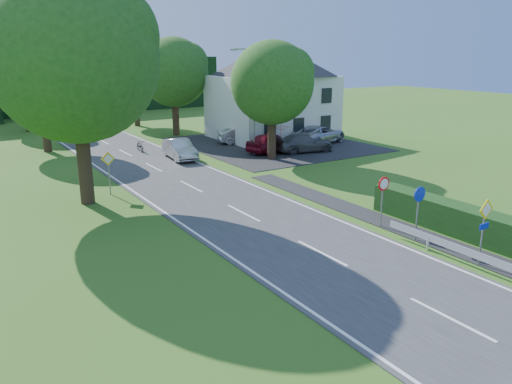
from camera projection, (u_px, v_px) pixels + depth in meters
road at (224, 203)px, 26.29m from camera, size 7.00×80.00×0.04m
parking_pad at (273, 144)px, 43.04m from camera, size 14.00×16.00×0.04m
line_edge_left at (166, 213)px, 24.60m from camera, size 0.12×80.00×0.01m
line_edge_right at (275, 194)px, 27.96m from camera, size 0.12×80.00×0.01m
line_centre at (224, 203)px, 26.28m from camera, size 0.12×80.00×0.01m
tree_main at (78, 91)px, 24.85m from camera, size 9.40×9.40×11.64m
tree_left_far at (42, 97)px, 38.76m from camera, size 7.00×7.00×8.58m
tree_right_far at (174, 87)px, 46.52m from camera, size 7.40×7.40×9.09m
tree_left_back at (25, 91)px, 48.82m from camera, size 6.60×6.60×8.07m
tree_right_back at (135, 90)px, 52.70m from camera, size 6.20×6.20×7.56m
tree_right_mid at (272, 101)px, 36.01m from camera, size 7.00×7.00×8.58m
treeline_right at (109, 84)px, 66.79m from camera, size 30.00×5.00×7.00m
house_white at (273, 89)px, 45.31m from camera, size 10.60×8.40×8.60m
streetlight at (252, 97)px, 37.36m from camera, size 2.03×0.18×8.00m
sign_priority_right at (485, 220)px, 18.28m from camera, size 0.78×0.09×2.59m
sign_roundabout at (419, 203)px, 20.75m from camera, size 0.64×0.08×2.37m
sign_speed_limit at (383, 190)px, 22.34m from camera, size 0.64×0.11×2.37m
sign_priority_left at (108, 165)px, 27.53m from camera, size 0.78×0.09×2.44m
moving_car at (180, 149)px, 36.90m from camera, size 1.99×4.54×1.45m
motorcycle at (140, 146)px, 39.74m from camera, size 0.76×1.78×0.91m
parked_car_red at (271, 142)px, 39.44m from camera, size 4.85×3.01×1.54m
parked_car_silver_a at (243, 135)px, 43.17m from camera, size 4.61×2.88×1.43m
parked_car_grey at (304, 143)px, 39.49m from camera, size 5.02×2.78×1.38m
parked_car_silver_b at (319, 134)px, 43.13m from camera, size 6.11×4.08×1.56m
parasol at (281, 137)px, 40.66m from camera, size 2.61×2.64×1.99m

